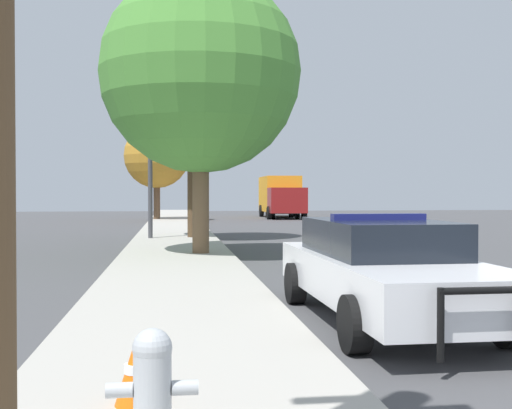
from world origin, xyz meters
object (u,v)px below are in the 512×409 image
box_truck (281,195)px  tree_sidewalk_near (200,73)px  police_car (383,268)px  car_background_distant (282,207)px  tree_sidewalk_mid (193,94)px  tree_sidewalk_far (157,156)px  traffic_cone (136,371)px  fire_hydrant (152,382)px  traffic_light (194,146)px

box_truck → tree_sidewalk_near: size_ratio=1.04×
police_car → car_background_distant: size_ratio=1.27×
tree_sidewalk_mid → box_truck: bearing=72.1°
tree_sidewalk_far → traffic_cone: bearing=-88.9°
tree_sidewalk_near → traffic_cone: tree_sidewalk_near is taller
car_background_distant → traffic_cone: bearing=-100.3°
fire_hydrant → tree_sidewalk_near: tree_sidewalk_near is taller
police_car → fire_hydrant: 5.16m
box_truck → traffic_light: bearing=74.1°
police_car → tree_sidewalk_far: (-3.81, 31.81, 3.31)m
traffic_light → box_truck: bearing=72.4°
box_truck → tree_sidewalk_near: (-6.84, -27.43, 3.38)m
police_car → traffic_cone: size_ratio=10.47×
traffic_light → traffic_cone: traffic_light is taller
traffic_light → tree_sidewalk_far: tree_sidewalk_far is taller
tree_sidewalk_mid → traffic_cone: bearing=-93.2°
box_truck → tree_sidewalk_mid: bearing=73.8°
fire_hydrant → traffic_cone: fire_hydrant is taller
traffic_light → traffic_cone: (-1.07, -18.28, -3.04)m
fire_hydrant → tree_sidewalk_mid: size_ratio=0.10×
traffic_light → car_background_distant: size_ratio=1.10×
box_truck → traffic_cone: box_truck is taller
traffic_light → tree_sidewalk_far: size_ratio=0.78×
box_truck → tree_sidewalk_far: tree_sidewalk_far is taller
fire_hydrant → car_background_distant: size_ratio=0.18×
tree_sidewalk_mid → police_car: bearing=-82.3°
car_background_distant → tree_sidewalk_near: bearing=-103.3°
police_car → tree_sidewalk_mid: bearing=-83.0°
tree_sidewalk_far → car_background_distant: bearing=22.6°
fire_hydrant → traffic_cone: size_ratio=1.46×
car_background_distant → box_truck: 1.21m
traffic_light → car_background_distant: (6.75, 20.54, -2.64)m
police_car → traffic_light: traffic_light is taller
fire_hydrant → traffic_light: bearing=87.2°
traffic_light → tree_sidewalk_near: tree_sidewalk_near is taller
traffic_cone → traffic_light: bearing=86.7°
fire_hydrant → tree_sidewalk_near: size_ratio=0.10×
car_background_distant → box_truck: size_ratio=0.54×
box_truck → traffic_cone: size_ratio=15.46×
traffic_cone → tree_sidewalk_near: bearing=85.2°
box_truck → car_background_distant: bearing=88.4°
fire_hydrant → car_background_distant: (7.66, 39.58, 0.27)m
tree_sidewalk_near → tree_sidewalk_mid: tree_sidewalk_near is taller
tree_sidewalk_near → tree_sidewalk_mid: size_ratio=1.00×
car_background_distant → fire_hydrant: bearing=-99.9°
tree_sidewalk_far → tree_sidewalk_mid: (1.74, -16.60, 1.33)m
police_car → traffic_light: (-2.05, 14.82, 2.70)m
tree_sidewalk_far → traffic_cone: 35.47m
car_background_distant → traffic_cone: (-7.81, -38.82, -0.41)m
traffic_light → tree_sidewalk_mid: bearing=93.2°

